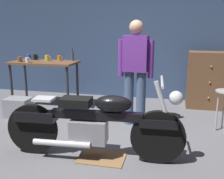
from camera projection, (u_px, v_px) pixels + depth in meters
The scene contains 15 objects.
ground_plane at pixel (101, 150), 3.47m from camera, with size 12.00×12.00×0.00m, color slate.
back_wall at pixel (135, 27), 5.76m from camera, with size 8.00×0.12×3.10m, color #384C70.
workbench at pixel (44, 67), 5.24m from camera, with size 1.30×0.64×0.90m.
motorcycle at pixel (94, 123), 3.17m from camera, with size 2.19×0.60×1.00m.
person_standing at pixel (135, 68), 4.19m from camera, with size 0.57×0.25×1.67m.
wooden_dresser at pixel (208, 80), 5.17m from camera, with size 0.80×0.47×1.10m.
drip_tray at pixel (102, 158), 3.25m from camera, with size 0.56×0.40×0.01m, color olive.
storage_bin at pixel (19, 107), 4.71m from camera, with size 0.44×0.32×0.34m, color gray.
mug_white_ceramic at pixel (27, 60), 5.05m from camera, with size 0.11×0.08×0.10m.
mug_black_matte at pixel (35, 57), 5.45m from camera, with size 0.12×0.08×0.11m.
mug_blue_enamel at pixel (29, 57), 5.48m from camera, with size 0.13×0.09×0.11m.
mug_brown_stoneware at pixel (20, 59), 5.15m from camera, with size 0.12×0.09×0.10m.
mug_yellow_tall at pixel (47, 58), 5.33m from camera, with size 0.12×0.09×0.11m.
mug_orange_travel at pixel (59, 58), 5.36m from camera, with size 0.11×0.08×0.10m.
bottle at pixel (72, 56), 5.32m from camera, with size 0.06×0.06×0.24m.
Camera 1 is at (0.87, -3.07, 1.57)m, focal length 42.57 mm.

